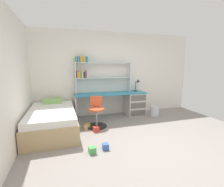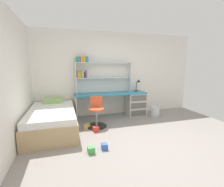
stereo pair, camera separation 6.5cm
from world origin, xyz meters
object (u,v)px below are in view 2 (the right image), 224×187
at_px(bed_platform, 52,120).
at_px(toy_block_yellow_4, 88,126).
at_px(desk, 129,102).
at_px(bookshelf_hutch, 95,71).
at_px(waste_bin, 155,111).
at_px(toy_block_green_2, 91,150).
at_px(toy_block_red_1, 96,129).
at_px(swivel_chair, 96,115).
at_px(desk_lamp, 139,83).
at_px(toy_block_natural_3, 85,127).
at_px(toy_block_blue_0, 104,147).

distance_m(bed_platform, toy_block_yellow_4, 0.87).
distance_m(desk, bookshelf_hutch, 1.47).
bearing_deg(waste_bin, toy_block_green_2, -144.88).
xyz_separation_m(bookshelf_hutch, toy_block_red_1, (-0.23, -1.20, -1.36)).
relative_size(desk, toy_block_yellow_4, 21.34).
height_order(bed_platform, toy_block_yellow_4, bed_platform).
distance_m(swivel_chair, toy_block_yellow_4, 0.35).
bearing_deg(toy_block_green_2, desk_lamp, 47.12).
height_order(swivel_chair, waste_bin, swivel_chair).
bearing_deg(bed_platform, desk, 16.53).
distance_m(swivel_chair, bed_platform, 1.09).
bearing_deg(bed_platform, toy_block_green_2, -60.99).
relative_size(desk, toy_block_natural_3, 21.04).
bearing_deg(bed_platform, desk_lamp, 15.91).
bearing_deg(toy_block_yellow_4, desk, 26.21).
bearing_deg(waste_bin, toy_block_yellow_4, -171.14).
xyz_separation_m(bookshelf_hutch, waste_bin, (1.79, -0.53, -1.27)).
xyz_separation_m(toy_block_green_2, toy_block_natural_3, (0.05, 1.17, -0.01)).
xyz_separation_m(toy_block_red_1, toy_block_green_2, (-0.27, -0.94, -0.00)).
distance_m(swivel_chair, waste_bin, 1.97).
height_order(desk, toy_block_red_1, desk).
xyz_separation_m(bookshelf_hutch, swivel_chair, (-0.14, -0.84, -1.12)).
height_order(bookshelf_hutch, toy_block_green_2, bookshelf_hutch).
distance_m(desk, swivel_chair, 1.38).
xyz_separation_m(swivel_chair, toy_block_red_1, (-0.09, -0.35, -0.25)).
bearing_deg(toy_block_yellow_4, toy_block_red_1, -65.64).
distance_m(waste_bin, toy_block_blue_0, 2.56).
xyz_separation_m(waste_bin, toy_block_yellow_4, (-2.18, -0.34, -0.11)).
height_order(bed_platform, toy_block_natural_3, bed_platform).
relative_size(toy_block_natural_3, toy_block_yellow_4, 1.01).
height_order(desk, bookshelf_hutch, bookshelf_hutch).
distance_m(desk, toy_block_natural_3, 1.75).
bearing_deg(bed_platform, toy_block_red_1, -19.99).
relative_size(bookshelf_hutch, toy_block_natural_3, 16.48).
relative_size(waste_bin, toy_block_red_1, 2.47).
relative_size(swivel_chair, toy_block_blue_0, 6.81).
bearing_deg(toy_block_red_1, toy_block_green_2, -105.91).
xyz_separation_m(desk, toy_block_yellow_4, (-1.44, -0.71, -0.37)).
height_order(toy_block_blue_0, toy_block_red_1, toy_block_red_1).
bearing_deg(toy_block_natural_3, waste_bin, 11.12).
bearing_deg(waste_bin, swivel_chair, -170.76).
bearing_deg(bookshelf_hutch, toy_block_natural_3, -114.95).
bearing_deg(toy_block_blue_0, toy_block_red_1, 89.70).
distance_m(toy_block_blue_0, toy_block_green_2, 0.27).
relative_size(bookshelf_hutch, toy_block_green_2, 14.00).
bearing_deg(toy_block_blue_0, desk_lamp, 50.43).
bearing_deg(desk_lamp, swivel_chair, -153.94).
relative_size(toy_block_red_1, toy_block_natural_3, 1.24).
height_order(toy_block_red_1, toy_block_green_2, toy_block_red_1).
bearing_deg(swivel_chair, waste_bin, 9.24).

